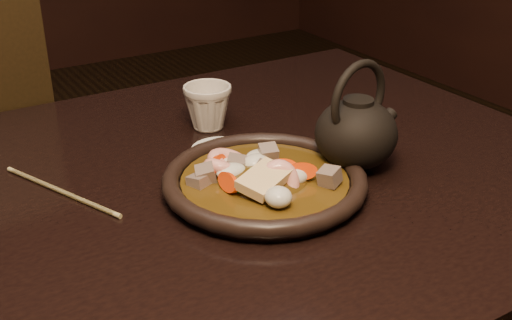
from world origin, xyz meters
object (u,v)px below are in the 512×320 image
plate (265,182)px  tea_cup (208,106)px  teapot (357,130)px  table (90,259)px

plate → tea_cup: bearing=81.1°
teapot → tea_cup: bearing=104.5°
table → plate: size_ratio=5.29×
plate → table: bearing=162.6°
teapot → plate: bearing=165.8°
table → plate: plate is taller
plate → teapot: teapot is taller
tea_cup → teapot: 0.29m
plate → teapot: 0.17m
plate → teapot: size_ratio=1.75×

